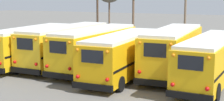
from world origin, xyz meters
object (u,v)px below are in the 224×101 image
Objects in this scene: school_bus_2 at (96,47)px; school_bus_4 at (173,50)px; school_bus_5 at (211,59)px; school_bus_3 at (124,54)px; school_bus_1 at (67,44)px; school_bus_0 at (31,44)px; utility_pole at (185,13)px.

school_bus_2 is 5.83m from school_bus_4.
school_bus_4 is 3.29m from school_bus_5.
school_bus_3 is at bearing -143.62° from school_bus_4.
school_bus_4 is (8.65, 0.41, 0.06)m from school_bus_1.
school_bus_3 is 1.01× the size of school_bus_4.
school_bus_0 is 11.60m from school_bus_4.
school_bus_0 is 16.90m from utility_pole.
school_bus_1 is 2.92m from school_bus_2.
school_bus_3 is (5.77, -1.71, -0.10)m from school_bus_1.
school_bus_0 reaches higher than school_bus_5.
school_bus_0 is at bearing -173.80° from school_bus_4.
school_bus_2 is 3.16m from school_bus_3.
utility_pole is at bearing 99.72° from school_bus_4.
school_bus_2 is 1.00× the size of school_bus_4.
school_bus_0 is 0.97× the size of school_bus_1.
school_bus_0 is at bearing -163.78° from school_bus_1.
school_bus_0 is 3.00m from school_bus_1.
school_bus_1 is 1.03× the size of school_bus_2.
school_bus_5 is at bearing -5.83° from school_bus_1.
school_bus_3 is at bearing -174.71° from school_bus_5.
school_bus_2 is (2.88, -0.43, -0.00)m from school_bus_1.
school_bus_4 is at bearing 8.36° from school_bus_2.
school_bus_2 is 14.12m from utility_pole.
school_bus_5 is (2.88, -1.59, -0.14)m from school_bus_4.
school_bus_4 reaches higher than school_bus_2.
school_bus_1 is 1.04× the size of school_bus_4.
school_bus_0 is at bearing -175.99° from school_bus_2.
school_bus_1 is (2.88, 0.84, 0.08)m from school_bus_0.
school_bus_1 reaches higher than school_bus_2.
utility_pole reaches higher than school_bus_4.
school_bus_1 is 1.42× the size of utility_pole.
school_bus_2 is at bearing -171.64° from school_bus_4.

